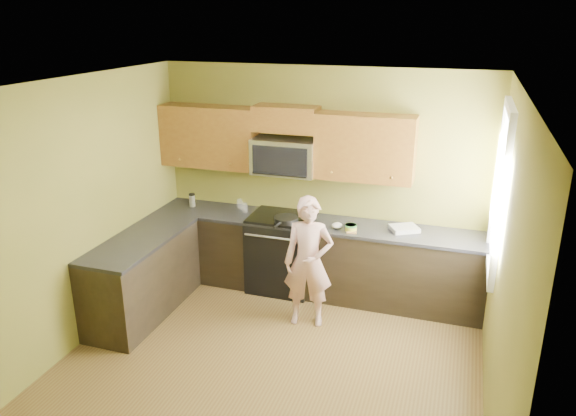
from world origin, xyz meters
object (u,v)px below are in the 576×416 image
at_px(microwave, 285,173).
at_px(butter_tub, 351,231).
at_px(woman, 308,262).
at_px(travel_mug, 193,206).
at_px(stove, 282,252).
at_px(frying_pan, 286,222).

bearing_deg(microwave, butter_tub, -16.79).
xyz_separation_m(microwave, woman, (0.54, -0.83, -0.72)).
xyz_separation_m(microwave, travel_mug, (-1.23, -0.06, -0.53)).
height_order(microwave, butter_tub, microwave).
distance_m(stove, woman, 0.92).
distance_m(woman, travel_mug, 1.94).
relative_size(microwave, travel_mug, 4.48).
bearing_deg(butter_tub, stove, 170.96).
relative_size(microwave, woman, 0.52).
height_order(woman, butter_tub, woman).
xyz_separation_m(stove, travel_mug, (-1.23, 0.06, 0.45)).
bearing_deg(woman, stove, 117.97).
bearing_deg(woman, butter_tub, 49.39).
height_order(stove, woman, woman).
bearing_deg(microwave, frying_pan, -69.51).
bearing_deg(travel_mug, butter_tub, -5.41).
relative_size(woman, travel_mug, 8.60).
xyz_separation_m(microwave, butter_tub, (0.88, -0.26, -0.53)).
distance_m(stove, frying_pan, 0.52).
xyz_separation_m(stove, butter_tub, (0.88, -0.14, 0.45)).
bearing_deg(frying_pan, woman, -43.29).
relative_size(stove, travel_mug, 5.60).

